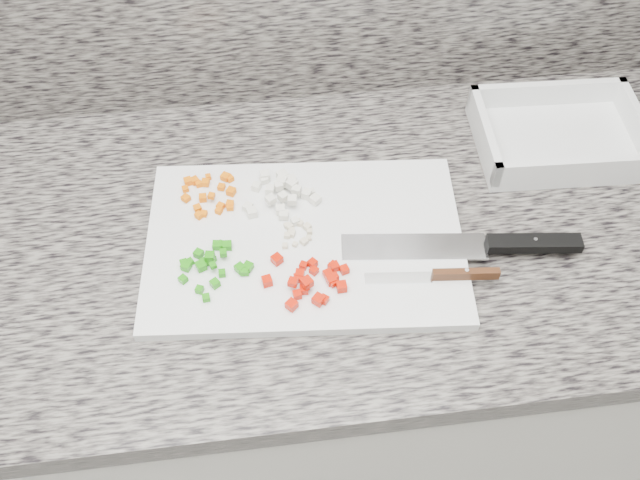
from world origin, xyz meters
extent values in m
cube|color=silver|center=(0.00, 1.44, 0.43)|extent=(3.92, 0.62, 0.86)
cube|color=#6A655D|center=(0.00, 1.44, 0.88)|extent=(3.96, 0.64, 0.04)
cube|color=silver|center=(0.09, 1.40, 0.91)|extent=(0.49, 0.35, 0.02)
cube|color=orange|center=(-0.06, 1.46, 0.92)|extent=(0.01, 0.01, 0.01)
cube|color=orange|center=(-0.07, 1.53, 0.92)|extent=(0.01, 0.01, 0.01)
cube|color=orange|center=(-0.06, 1.48, 0.92)|extent=(0.01, 0.01, 0.01)
cube|color=orange|center=(-0.08, 1.52, 0.92)|extent=(0.01, 0.01, 0.01)
cube|color=orange|center=(-0.04, 1.49, 0.93)|extent=(0.01, 0.01, 0.01)
cube|color=orange|center=(-0.05, 1.53, 0.92)|extent=(0.01, 0.01, 0.01)
cube|color=orange|center=(-0.03, 1.47, 0.92)|extent=(0.01, 0.01, 0.01)
cube|color=orange|center=(-0.06, 1.54, 0.92)|extent=(0.02, 0.02, 0.01)
cube|color=orange|center=(-0.01, 1.51, 0.92)|extent=(0.02, 0.02, 0.01)
cube|color=orange|center=(-0.05, 1.47, 0.92)|extent=(0.01, 0.01, 0.01)
cube|color=orange|center=(-0.05, 1.50, 0.92)|extent=(0.01, 0.01, 0.01)
cube|color=orange|center=(-0.02, 1.48, 0.92)|extent=(0.01, 0.01, 0.01)
cube|color=orange|center=(-0.04, 1.54, 0.92)|extent=(0.01, 0.01, 0.01)
cube|color=orange|center=(-0.01, 1.54, 0.92)|extent=(0.02, 0.02, 0.01)
cube|color=orange|center=(-0.06, 1.53, 0.92)|extent=(0.01, 0.01, 0.01)
cube|color=orange|center=(-0.02, 1.52, 0.92)|extent=(0.01, 0.01, 0.01)
cube|color=orange|center=(-0.01, 1.53, 0.92)|extent=(0.01, 0.01, 0.01)
cube|color=orange|center=(-0.01, 1.48, 0.92)|extent=(0.01, 0.01, 0.01)
cube|color=orange|center=(-0.08, 1.50, 0.92)|extent=(0.02, 0.02, 0.01)
cube|color=orange|center=(-0.01, 1.48, 0.92)|extent=(0.01, 0.01, 0.01)
cube|color=silver|center=(0.06, 1.46, 0.92)|extent=(0.01, 0.01, 0.01)
cube|color=silver|center=(0.08, 1.43, 0.92)|extent=(0.01, 0.01, 0.01)
cube|color=silver|center=(0.05, 1.50, 0.92)|extent=(0.02, 0.02, 0.01)
cube|color=silver|center=(0.08, 1.51, 0.92)|extent=(0.02, 0.02, 0.01)
cube|color=silver|center=(0.08, 1.47, 0.93)|extent=(0.02, 0.02, 0.01)
cube|color=silver|center=(0.03, 1.51, 0.92)|extent=(0.02, 0.02, 0.01)
cube|color=silver|center=(0.09, 1.52, 0.92)|extent=(0.02, 0.02, 0.01)
cube|color=silver|center=(0.07, 1.45, 0.92)|extent=(0.02, 0.02, 0.01)
cube|color=silver|center=(0.02, 1.46, 0.92)|extent=(0.02, 0.02, 0.01)
cube|color=silver|center=(0.12, 1.47, 0.92)|extent=(0.02, 0.02, 0.01)
cube|color=silver|center=(0.07, 1.51, 0.93)|extent=(0.02, 0.02, 0.01)
cube|color=silver|center=(0.07, 1.48, 0.93)|extent=(0.02, 0.02, 0.01)
cube|color=silver|center=(0.08, 1.52, 0.92)|extent=(0.01, 0.01, 0.01)
cube|color=silver|center=(0.05, 1.47, 0.93)|extent=(0.02, 0.02, 0.01)
cube|color=silver|center=(0.08, 1.51, 0.92)|extent=(0.01, 0.01, 0.01)
cube|color=silver|center=(0.07, 1.53, 0.92)|extent=(0.02, 0.02, 0.01)
cube|color=silver|center=(0.11, 1.49, 0.92)|extent=(0.01, 0.01, 0.01)
cube|color=silver|center=(0.05, 1.53, 0.92)|extent=(0.02, 0.02, 0.01)
cube|color=silver|center=(0.11, 1.48, 0.92)|extent=(0.02, 0.02, 0.01)
cube|color=silver|center=(0.02, 1.47, 0.92)|extent=(0.02, 0.02, 0.01)
cube|color=silver|center=(0.07, 1.50, 0.93)|extent=(0.01, 0.01, 0.01)
cube|color=silver|center=(0.05, 1.52, 0.92)|extent=(0.01, 0.01, 0.01)
cube|color=silver|center=(0.09, 1.49, 0.93)|extent=(0.02, 0.02, 0.01)
cube|color=silver|center=(0.09, 1.50, 0.93)|extent=(0.02, 0.02, 0.01)
cube|color=#1C810B|center=(-0.02, 1.38, 0.93)|extent=(0.01, 0.01, 0.01)
cube|color=#1C810B|center=(-0.05, 1.38, 0.92)|extent=(0.02, 0.02, 0.01)
cube|color=#1C810B|center=(0.01, 1.36, 0.92)|extent=(0.02, 0.02, 0.01)
cube|color=#1C810B|center=(-0.07, 1.38, 0.92)|extent=(0.01, 0.01, 0.01)
cube|color=#1C810B|center=(-0.05, 1.32, 0.92)|extent=(0.01, 0.01, 0.01)
cube|color=#1C810B|center=(-0.04, 1.36, 0.93)|extent=(0.01, 0.01, 0.01)
cube|color=#1C810B|center=(-0.03, 1.40, 0.92)|extent=(0.01, 0.01, 0.01)
cube|color=#1C810B|center=(-0.06, 1.33, 0.92)|extent=(0.01, 0.01, 0.01)
cube|color=#1C810B|center=(-0.04, 1.34, 0.92)|extent=(0.02, 0.02, 0.01)
cube|color=#1C810B|center=(-0.04, 1.38, 0.92)|extent=(0.02, 0.02, 0.01)
cube|color=#1C810B|center=(0.00, 1.36, 0.92)|extent=(0.02, 0.02, 0.01)
cube|color=#1C810B|center=(-0.03, 1.40, 0.92)|extent=(0.01, 0.01, 0.01)
cube|color=#1C810B|center=(-0.08, 1.35, 0.92)|extent=(0.01, 0.01, 0.01)
cube|color=#1C810B|center=(-0.06, 1.37, 0.92)|extent=(0.02, 0.02, 0.01)
cube|color=#1C810B|center=(-0.02, 1.40, 0.92)|extent=(0.01, 0.01, 0.01)
cube|color=#1C810B|center=(-0.08, 1.38, 0.92)|extent=(0.01, 0.01, 0.01)
cube|color=#1C810B|center=(0.00, 1.35, 0.92)|extent=(0.01, 0.01, 0.01)
cube|color=#1C810B|center=(-0.06, 1.39, 0.92)|extent=(0.02, 0.02, 0.01)
cube|color=#1C810B|center=(-0.04, 1.38, 0.93)|extent=(0.01, 0.01, 0.01)
cube|color=#1C810B|center=(-0.03, 1.35, 0.92)|extent=(0.01, 0.01, 0.01)
cube|color=#1C810B|center=(-0.08, 1.37, 0.92)|extent=(0.02, 0.02, 0.01)
cube|color=#BF1402|center=(0.10, 1.36, 0.92)|extent=(0.02, 0.02, 0.01)
cube|color=#BF1402|center=(0.11, 1.29, 0.92)|extent=(0.02, 0.02, 0.01)
cube|color=#BF1402|center=(0.12, 1.32, 0.92)|extent=(0.02, 0.02, 0.01)
cube|color=#BF1402|center=(0.09, 1.32, 0.93)|extent=(0.02, 0.02, 0.01)
cube|color=#BF1402|center=(0.14, 1.34, 0.92)|extent=(0.01, 0.01, 0.01)
cube|color=#BF1402|center=(0.08, 1.34, 0.92)|extent=(0.02, 0.02, 0.01)
cube|color=#BF1402|center=(0.08, 1.31, 0.92)|extent=(0.01, 0.01, 0.01)
cube|color=#BF1402|center=(0.12, 1.33, 0.92)|extent=(0.02, 0.02, 0.01)
cube|color=#BF1402|center=(0.08, 1.33, 0.92)|extent=(0.01, 0.01, 0.01)
cube|color=#BF1402|center=(0.10, 1.34, 0.92)|extent=(0.02, 0.02, 0.01)
cube|color=#BF1402|center=(0.06, 1.29, 0.92)|extent=(0.02, 0.02, 0.01)
cube|color=#BF1402|center=(0.14, 1.31, 0.92)|extent=(0.01, 0.01, 0.01)
cube|color=#BF1402|center=(0.05, 1.37, 0.92)|extent=(0.02, 0.02, 0.01)
cube|color=#BF1402|center=(0.07, 1.32, 0.93)|extent=(0.02, 0.02, 0.01)
cube|color=#BF1402|center=(0.13, 1.33, 0.92)|extent=(0.01, 0.01, 0.01)
cube|color=#BF1402|center=(0.10, 1.29, 0.92)|extent=(0.02, 0.02, 0.01)
cube|color=#BF1402|center=(0.13, 1.35, 0.92)|extent=(0.02, 0.02, 0.01)
cube|color=#BF1402|center=(0.09, 1.31, 0.93)|extent=(0.01, 0.01, 0.01)
cube|color=#BF1402|center=(0.07, 1.31, 0.92)|extent=(0.01, 0.01, 0.01)
cube|color=#BF1402|center=(0.13, 1.35, 0.92)|extent=(0.02, 0.02, 0.01)
cube|color=#BF1402|center=(0.12, 1.32, 0.92)|extent=(0.02, 0.02, 0.01)
cube|color=#BF1402|center=(0.03, 1.33, 0.92)|extent=(0.02, 0.02, 0.01)
cube|color=#BF1402|center=(0.09, 1.35, 0.92)|extent=(0.01, 0.01, 0.01)
cube|color=beige|center=(0.06, 1.39, 0.92)|extent=(0.01, 0.01, 0.01)
cube|color=beige|center=(0.08, 1.39, 0.92)|extent=(0.01, 0.01, 0.00)
cube|color=beige|center=(0.07, 1.43, 0.92)|extent=(0.01, 0.01, 0.01)
cube|color=beige|center=(0.09, 1.40, 0.92)|extent=(0.01, 0.01, 0.01)
cube|color=beige|center=(0.07, 1.41, 0.92)|extent=(0.01, 0.01, 0.01)
cube|color=beige|center=(0.10, 1.40, 0.92)|extent=(0.01, 0.01, 0.01)
cube|color=beige|center=(0.07, 1.43, 0.92)|extent=(0.01, 0.01, 0.01)
cube|color=beige|center=(0.09, 1.43, 0.92)|extent=(0.01, 0.01, 0.01)
cube|color=beige|center=(0.08, 1.42, 0.92)|extent=(0.01, 0.01, 0.01)
cube|color=beige|center=(0.10, 1.42, 0.92)|extent=(0.01, 0.01, 0.01)
cube|color=beige|center=(0.08, 1.41, 0.92)|extent=(0.01, 0.01, 0.01)
cube|color=beige|center=(0.08, 1.41, 0.92)|extent=(0.01, 0.01, 0.01)
cube|color=beige|center=(0.10, 1.41, 0.92)|extent=(0.01, 0.01, 0.01)
cube|color=beige|center=(0.09, 1.43, 0.92)|extent=(0.01, 0.01, 0.01)
cube|color=beige|center=(0.08, 1.42, 0.92)|extent=(0.01, 0.01, 0.01)
cube|color=white|center=(0.25, 1.37, 0.92)|extent=(0.21, 0.07, 0.00)
cube|color=black|center=(0.42, 1.35, 0.92)|extent=(0.14, 0.04, 0.02)
cylinder|color=white|center=(0.42, 1.35, 0.93)|extent=(0.01, 0.01, 0.00)
cube|color=white|center=(0.22, 1.32, 0.92)|extent=(0.10, 0.03, 0.00)
cube|color=#482612|center=(0.31, 1.31, 0.92)|extent=(0.09, 0.02, 0.02)
cylinder|color=white|center=(0.31, 1.31, 0.93)|extent=(0.01, 0.01, 0.00)
cube|color=silver|center=(0.53, 1.56, 0.91)|extent=(0.27, 0.20, 0.01)
cube|color=silver|center=(0.54, 1.65, 0.93)|extent=(0.27, 0.03, 0.04)
cube|color=silver|center=(0.53, 1.47, 0.93)|extent=(0.27, 0.03, 0.04)
cube|color=silver|center=(0.66, 1.55, 0.93)|extent=(0.02, 0.19, 0.04)
cube|color=silver|center=(0.40, 1.57, 0.93)|extent=(0.02, 0.19, 0.04)
camera|label=1|loc=(0.04, 0.77, 1.74)|focal=40.00mm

